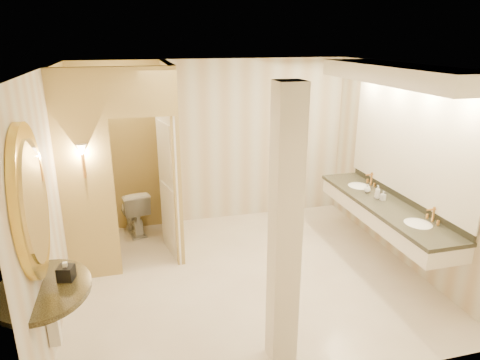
% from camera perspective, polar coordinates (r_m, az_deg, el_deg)
% --- Properties ---
extents(floor, '(4.50, 4.50, 0.00)m').
position_cam_1_polar(floor, '(5.85, 0.86, -12.61)').
color(floor, white).
rests_on(floor, ground).
extents(ceiling, '(4.50, 4.50, 0.00)m').
position_cam_1_polar(ceiling, '(5.01, 1.01, 14.82)').
color(ceiling, silver).
rests_on(ceiling, wall_back).
extents(wall_back, '(4.50, 0.02, 2.70)m').
position_cam_1_polar(wall_back, '(7.15, -3.35, 4.99)').
color(wall_back, beige).
rests_on(wall_back, floor).
extents(wall_front, '(4.50, 0.02, 2.70)m').
position_cam_1_polar(wall_front, '(3.55, 9.69, -10.02)').
color(wall_front, beige).
rests_on(wall_front, floor).
extents(wall_left, '(0.02, 4.00, 2.70)m').
position_cam_1_polar(wall_left, '(5.18, -23.82, -1.97)').
color(wall_left, beige).
rests_on(wall_left, floor).
extents(wall_right, '(0.02, 4.00, 2.70)m').
position_cam_1_polar(wall_right, '(6.24, 21.28, 1.68)').
color(wall_right, beige).
rests_on(wall_right, floor).
extents(toilet_closet, '(1.50, 1.55, 2.70)m').
position_cam_1_polar(toilet_closet, '(6.02, -11.86, 2.36)').
color(toilet_closet, '#D2C16E').
rests_on(toilet_closet, floor).
extents(wall_sconce, '(0.14, 0.14, 0.42)m').
position_cam_1_polar(wall_sconce, '(5.44, -20.33, 3.62)').
color(wall_sconce, '#C88940').
rests_on(wall_sconce, toilet_closet).
extents(vanity, '(0.75, 2.82, 2.09)m').
position_cam_1_polar(vanity, '(5.97, 19.78, 3.93)').
color(vanity, white).
rests_on(vanity, floor).
extents(console_shelf, '(1.06, 1.06, 1.98)m').
position_cam_1_polar(console_shelf, '(4.16, -25.50, -7.26)').
color(console_shelf, black).
rests_on(console_shelf, floor).
extents(pillar, '(0.25, 0.25, 2.70)m').
position_cam_1_polar(pillar, '(3.90, 6.00, -7.07)').
color(pillar, white).
rests_on(pillar, floor).
extents(tissue_box, '(0.17, 0.17, 0.14)m').
position_cam_1_polar(tissue_box, '(4.38, -22.17, -11.41)').
color(tissue_box, black).
rests_on(tissue_box, console_shelf).
extents(toilet, '(0.56, 0.80, 0.74)m').
position_cam_1_polar(toilet, '(7.09, -14.00, -4.01)').
color(toilet, white).
rests_on(toilet, floor).
extents(soap_bottle_a, '(0.07, 0.07, 0.13)m').
position_cam_1_polar(soap_bottle_a, '(6.23, 18.53, -2.00)').
color(soap_bottle_a, beige).
rests_on(soap_bottle_a, vanity).
extents(soap_bottle_b, '(0.11, 0.11, 0.13)m').
position_cam_1_polar(soap_bottle_b, '(6.46, 16.61, -1.09)').
color(soap_bottle_b, silver).
rests_on(soap_bottle_b, vanity).
extents(soap_bottle_c, '(0.09, 0.09, 0.19)m').
position_cam_1_polar(soap_bottle_c, '(6.27, 17.86, -1.52)').
color(soap_bottle_c, '#C6B28C').
rests_on(soap_bottle_c, vanity).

